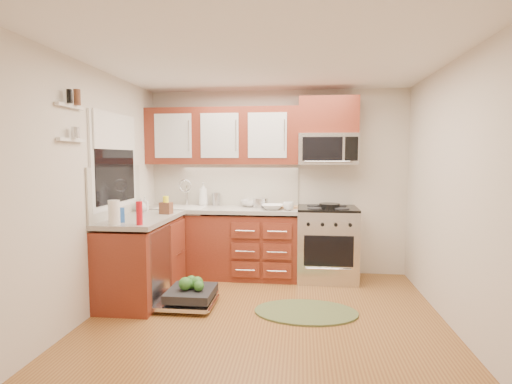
# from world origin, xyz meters

# --- Properties ---
(floor) EXTENTS (3.50, 3.50, 0.00)m
(floor) POSITION_xyz_m (0.00, 0.00, 0.00)
(floor) COLOR brown
(floor) RESTS_ON ground
(ceiling) EXTENTS (3.50, 3.50, 0.00)m
(ceiling) POSITION_xyz_m (0.00, 0.00, 2.50)
(ceiling) COLOR white
(ceiling) RESTS_ON ground
(wall_back) EXTENTS (3.50, 0.04, 2.50)m
(wall_back) POSITION_xyz_m (0.00, 1.75, 1.25)
(wall_back) COLOR beige
(wall_back) RESTS_ON ground
(wall_front) EXTENTS (3.50, 0.04, 2.50)m
(wall_front) POSITION_xyz_m (0.00, -1.75, 1.25)
(wall_front) COLOR beige
(wall_front) RESTS_ON ground
(wall_left) EXTENTS (0.04, 3.50, 2.50)m
(wall_left) POSITION_xyz_m (-1.75, 0.00, 1.25)
(wall_left) COLOR beige
(wall_left) RESTS_ON ground
(wall_right) EXTENTS (0.04, 3.50, 2.50)m
(wall_right) POSITION_xyz_m (1.75, 0.00, 1.25)
(wall_right) COLOR beige
(wall_right) RESTS_ON ground
(base_cabinet_back) EXTENTS (2.05, 0.60, 0.85)m
(base_cabinet_back) POSITION_xyz_m (-0.73, 1.45, 0.42)
(base_cabinet_back) COLOR maroon
(base_cabinet_back) RESTS_ON ground
(base_cabinet_left) EXTENTS (0.60, 1.25, 0.85)m
(base_cabinet_left) POSITION_xyz_m (-1.45, 0.52, 0.42)
(base_cabinet_left) COLOR maroon
(base_cabinet_left) RESTS_ON ground
(countertop_back) EXTENTS (2.07, 0.64, 0.05)m
(countertop_back) POSITION_xyz_m (-0.72, 1.44, 0.90)
(countertop_back) COLOR #A09A92
(countertop_back) RESTS_ON base_cabinet_back
(countertop_left) EXTENTS (0.64, 1.27, 0.05)m
(countertop_left) POSITION_xyz_m (-1.44, 0.53, 0.90)
(countertop_left) COLOR #A09A92
(countertop_left) RESTS_ON base_cabinet_left
(backsplash_back) EXTENTS (2.05, 0.02, 0.57)m
(backsplash_back) POSITION_xyz_m (-0.73, 1.74, 1.21)
(backsplash_back) COLOR beige
(backsplash_back) RESTS_ON ground
(backsplash_left) EXTENTS (0.02, 1.25, 0.57)m
(backsplash_left) POSITION_xyz_m (-1.74, 0.52, 1.21)
(backsplash_left) COLOR beige
(backsplash_left) RESTS_ON ground
(upper_cabinets) EXTENTS (2.05, 0.35, 0.75)m
(upper_cabinets) POSITION_xyz_m (-0.73, 1.57, 1.88)
(upper_cabinets) COLOR maroon
(upper_cabinets) RESTS_ON ground
(cabinet_over_mw) EXTENTS (0.76, 0.35, 0.47)m
(cabinet_over_mw) POSITION_xyz_m (0.68, 1.57, 2.13)
(cabinet_over_mw) COLOR maroon
(cabinet_over_mw) RESTS_ON ground
(range) EXTENTS (0.76, 0.64, 0.95)m
(range) POSITION_xyz_m (0.68, 1.43, 0.47)
(range) COLOR silver
(range) RESTS_ON ground
(microwave) EXTENTS (0.76, 0.38, 0.40)m
(microwave) POSITION_xyz_m (0.68, 1.55, 1.70)
(microwave) COLOR silver
(microwave) RESTS_ON ground
(sink) EXTENTS (0.62, 0.50, 0.26)m
(sink) POSITION_xyz_m (-1.25, 1.42, 0.80)
(sink) COLOR white
(sink) RESTS_ON ground
(dishwasher) EXTENTS (0.70, 0.60, 0.20)m
(dishwasher) POSITION_xyz_m (-0.86, 0.30, 0.10)
(dishwasher) COLOR silver
(dishwasher) RESTS_ON ground
(window) EXTENTS (0.03, 1.05, 1.05)m
(window) POSITION_xyz_m (-1.74, 0.50, 1.55)
(window) COLOR white
(window) RESTS_ON ground
(window_blind) EXTENTS (0.02, 0.96, 0.40)m
(window_blind) POSITION_xyz_m (-1.71, 0.50, 1.88)
(window_blind) COLOR white
(window_blind) RESTS_ON ground
(shelf_upper) EXTENTS (0.04, 0.40, 0.03)m
(shelf_upper) POSITION_xyz_m (-1.72, -0.35, 2.05)
(shelf_upper) COLOR white
(shelf_upper) RESTS_ON ground
(shelf_lower) EXTENTS (0.04, 0.40, 0.03)m
(shelf_lower) POSITION_xyz_m (-1.72, -0.35, 1.75)
(shelf_lower) COLOR white
(shelf_lower) RESTS_ON ground
(rug) EXTENTS (1.09, 0.74, 0.02)m
(rug) POSITION_xyz_m (0.40, 0.25, 0.01)
(rug) COLOR #5C653A
(rug) RESTS_ON ground
(skillet) EXTENTS (0.27, 0.27, 0.05)m
(skillet) POSITION_xyz_m (0.70, 1.42, 0.98)
(skillet) COLOR black
(skillet) RESTS_ON range
(stock_pot) EXTENTS (0.22, 0.22, 0.12)m
(stock_pot) POSITION_xyz_m (-0.20, 1.51, 0.99)
(stock_pot) COLOR silver
(stock_pot) RESTS_ON countertop_back
(cutting_board) EXTENTS (0.33, 0.22, 0.02)m
(cutting_board) POSITION_xyz_m (0.18, 1.50, 0.94)
(cutting_board) COLOR #9E7E48
(cutting_board) RESTS_ON countertop_back
(canister) EXTENTS (0.15, 0.15, 0.18)m
(canister) POSITION_xyz_m (-0.83, 1.64, 1.01)
(canister) COLOR silver
(canister) RESTS_ON countertop_back
(paper_towel_roll) EXTENTS (0.15, 0.15, 0.25)m
(paper_towel_roll) POSITION_xyz_m (-1.50, -0.02, 1.05)
(paper_towel_roll) COLOR white
(paper_towel_roll) RESTS_ON countertop_left
(mustard_bottle) EXTENTS (0.09, 0.09, 0.21)m
(mustard_bottle) POSITION_xyz_m (-1.25, 0.78, 1.03)
(mustard_bottle) COLOR #FFF71C
(mustard_bottle) RESTS_ON countertop_left
(red_bottle) EXTENTS (0.08, 0.08, 0.24)m
(red_bottle) POSITION_xyz_m (-1.25, 0.00, 1.04)
(red_bottle) COLOR red
(red_bottle) RESTS_ON countertop_left
(wooden_box) EXTENTS (0.15, 0.12, 0.14)m
(wooden_box) POSITION_xyz_m (-1.25, 0.79, 0.99)
(wooden_box) COLOR brown
(wooden_box) RESTS_ON countertop_left
(blue_carton) EXTENTS (0.11, 0.09, 0.15)m
(blue_carton) POSITION_xyz_m (-1.51, 0.13, 1.00)
(blue_carton) COLOR blue
(blue_carton) RESTS_ON countertop_left
(bowl_a) EXTENTS (0.28, 0.28, 0.07)m
(bowl_a) POSITION_xyz_m (-0.03, 1.31, 0.96)
(bowl_a) COLOR #999999
(bowl_a) RESTS_ON countertop_back
(bowl_b) EXTENTS (0.35, 0.35, 0.09)m
(bowl_b) POSITION_xyz_m (-0.33, 1.60, 0.97)
(bowl_b) COLOR #999999
(bowl_b) RESTS_ON countertop_back
(cup) EXTENTS (0.14, 0.14, 0.11)m
(cup) POSITION_xyz_m (0.18, 1.27, 0.98)
(cup) COLOR #999999
(cup) RESTS_ON countertop_back
(soap_bottle_a) EXTENTS (0.14, 0.14, 0.32)m
(soap_bottle_a) POSITION_xyz_m (-1.00, 1.59, 1.09)
(soap_bottle_a) COLOR #999999
(soap_bottle_a) RESTS_ON countertop_back
(soap_bottle_b) EXTENTS (0.09, 0.09, 0.18)m
(soap_bottle_b) POSITION_xyz_m (-1.62, 1.05, 1.02)
(soap_bottle_b) COLOR #999999
(soap_bottle_b) RESTS_ON countertop_left
(soap_bottle_c) EXTENTS (0.17, 0.17, 0.17)m
(soap_bottle_c) POSITION_xyz_m (-1.62, 0.93, 1.01)
(soap_bottle_c) COLOR #999999
(soap_bottle_c) RESTS_ON countertop_left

